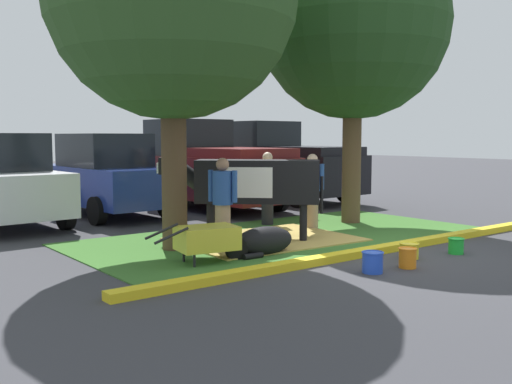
# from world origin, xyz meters

# --- Properties ---
(ground_plane) EXTENTS (80.00, 80.00, 0.00)m
(ground_plane) POSITION_xyz_m (0.00, 0.00, 0.00)
(ground_plane) COLOR #38383D
(grass_island) EXTENTS (8.11, 4.04, 0.02)m
(grass_island) POSITION_xyz_m (-0.30, 2.13, 0.01)
(grass_island) COLOR #386B28
(grass_island) RESTS_ON ground
(curb_yellow) EXTENTS (9.31, 0.24, 0.12)m
(curb_yellow) POSITION_xyz_m (-0.30, -0.04, 0.06)
(curb_yellow) COLOR yellow
(curb_yellow) RESTS_ON ground
(hay_bedding) EXTENTS (3.32, 2.56, 0.04)m
(hay_bedding) POSITION_xyz_m (-0.89, 2.02, 0.03)
(hay_bedding) COLOR tan
(hay_bedding) RESTS_ON ground
(shade_tree_right) EXTENTS (4.20, 4.20, 6.52)m
(shade_tree_right) POSITION_xyz_m (2.08, 2.65, 4.40)
(shade_tree_right) COLOR brown
(shade_tree_right) RESTS_ON ground
(cow_holstein) EXTENTS (2.55, 2.41, 1.55)m
(cow_holstein) POSITION_xyz_m (-1.00, 2.30, 1.10)
(cow_holstein) COLOR black
(cow_holstein) RESTS_ON ground
(calf_lying) EXTENTS (1.31, 0.52, 0.48)m
(calf_lying) POSITION_xyz_m (-1.78, 0.99, 0.24)
(calf_lying) COLOR black
(calf_lying) RESTS_ON ground
(person_handler) EXTENTS (0.51, 0.34, 1.61)m
(person_handler) POSITION_xyz_m (0.36, 3.53, 0.86)
(person_handler) COLOR black
(person_handler) RESTS_ON ground
(person_visitor_near) EXTENTS (0.34, 0.50, 1.59)m
(person_visitor_near) POSITION_xyz_m (0.76, 2.53, 0.85)
(person_visitor_near) COLOR #9E7F5B
(person_visitor_near) RESTS_ON ground
(person_visitor_far) EXTENTS (0.34, 0.47, 1.60)m
(person_visitor_far) POSITION_xyz_m (-2.14, 1.62, 0.86)
(person_visitor_far) COLOR #9E7F5B
(person_visitor_far) RESTS_ON ground
(wheelbarrow) EXTENTS (1.62, 0.77, 0.63)m
(wheelbarrow) POSITION_xyz_m (-2.81, 1.03, 0.39)
(wheelbarrow) COLOR gold
(wheelbarrow) RESTS_ON ground
(bucket_blue) EXTENTS (0.32, 0.32, 0.31)m
(bucket_blue) POSITION_xyz_m (-1.29, -0.93, 0.16)
(bucket_blue) COLOR blue
(bucket_blue) RESTS_ON ground
(bucket_orange) EXTENTS (0.28, 0.28, 0.30)m
(bucket_orange) POSITION_xyz_m (-0.64, -1.04, 0.16)
(bucket_orange) COLOR orange
(bucket_orange) RESTS_ON ground
(bucket_yellow) EXTENTS (0.32, 0.32, 0.25)m
(bucket_yellow) POSITION_xyz_m (-0.06, -0.63, 0.13)
(bucket_yellow) COLOR yellow
(bucket_yellow) RESTS_ON ground
(bucket_green) EXTENTS (0.27, 0.27, 0.27)m
(bucket_green) POSITION_xyz_m (0.87, -0.87, 0.14)
(bucket_green) COLOR green
(bucket_green) RESTS_ON ground
(sedan_blue) EXTENTS (2.19, 4.48, 2.02)m
(sedan_blue) POSITION_xyz_m (-1.77, 7.30, 0.98)
(sedan_blue) COLOR navy
(sedan_blue) RESTS_ON ground
(pickup_truck_maroon) EXTENTS (2.42, 5.49, 2.42)m
(pickup_truck_maroon) POSITION_xyz_m (1.01, 7.00, 1.11)
(pickup_truck_maroon) COLOR maroon
(pickup_truck_maroon) RESTS_ON ground
(pickup_truck_black) EXTENTS (2.42, 5.49, 2.42)m
(pickup_truck_black) POSITION_xyz_m (3.94, 7.43, 1.11)
(pickup_truck_black) COLOR black
(pickup_truck_black) RESTS_ON ground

